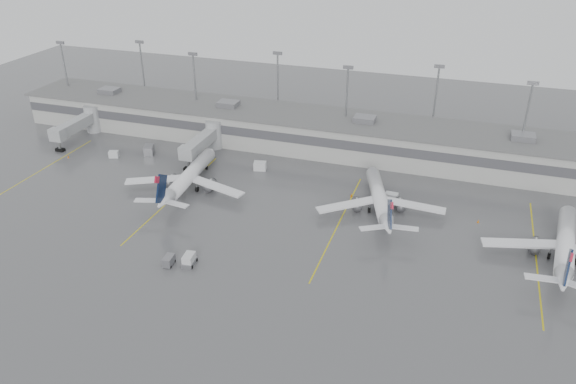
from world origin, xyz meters
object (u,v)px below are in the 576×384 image
(jet_far_right, at_px, (566,245))
(baggage_tug, at_px, (189,261))
(jet_mid_right, at_px, (380,198))
(jet_mid_left, at_px, (188,177))

(jet_far_right, distance_m, baggage_tug, 63.55)
(baggage_tug, bearing_deg, jet_mid_right, 40.11)
(jet_mid_left, height_order, jet_far_right, jet_far_right)
(jet_mid_left, xyz_separation_m, jet_mid_right, (39.95, 3.45, -0.14))
(jet_mid_right, bearing_deg, jet_mid_left, 167.32)
(jet_far_right, relative_size, baggage_tug, 9.31)
(jet_mid_left, relative_size, baggage_tug, 9.20)
(jet_mid_right, height_order, baggage_tug, jet_mid_right)
(jet_mid_left, bearing_deg, jet_mid_right, 0.52)
(jet_mid_right, xyz_separation_m, baggage_tug, (-27.06, -28.24, -2.09))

